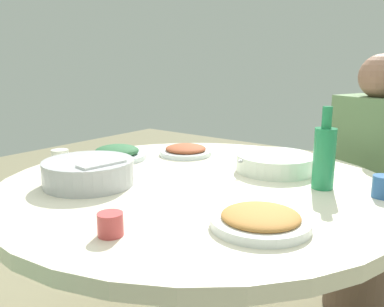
% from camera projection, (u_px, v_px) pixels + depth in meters
% --- Properties ---
extents(round_dining_table, '(1.32, 1.32, 0.76)m').
position_uv_depth(round_dining_table, '(197.00, 213.00, 1.43)').
color(round_dining_table, '#99999E').
rests_on(round_dining_table, ground).
extents(rice_bowl, '(0.29, 0.29, 0.09)m').
position_uv_depth(rice_bowl, '(89.00, 172.00, 1.37)').
color(rice_bowl, '#B2B5BA').
rests_on(rice_bowl, round_dining_table).
extents(soup_bowl, '(0.28, 0.28, 0.06)m').
position_uv_depth(soup_bowl, '(275.00, 163.00, 1.53)').
color(soup_bowl, white).
rests_on(soup_bowl, round_dining_table).
extents(dish_tofu_braise, '(0.25, 0.25, 0.05)m').
position_uv_depth(dish_tofu_braise, '(261.00, 220.00, 1.03)').
color(dish_tofu_braise, white).
rests_on(dish_tofu_braise, round_dining_table).
extents(dish_stirfry, '(0.22, 0.22, 0.04)m').
position_uv_depth(dish_stirfry, '(186.00, 151.00, 1.79)').
color(dish_stirfry, silver).
rests_on(dish_stirfry, round_dining_table).
extents(dish_greens, '(0.24, 0.24, 0.06)m').
position_uv_depth(dish_greens, '(117.00, 153.00, 1.72)').
color(dish_greens, silver).
rests_on(dish_greens, round_dining_table).
extents(green_bottle, '(0.07, 0.07, 0.26)m').
position_uv_depth(green_bottle, '(324.00, 156.00, 1.31)').
color(green_bottle, '#248952').
rests_on(green_bottle, round_dining_table).
extents(tea_cup_near, '(0.06, 0.06, 0.06)m').
position_uv_depth(tea_cup_near, '(110.00, 224.00, 0.98)').
color(tea_cup_near, '#C64344').
rests_on(tea_cup_near, round_dining_table).
extents(tea_cup_far, '(0.06, 0.06, 0.07)m').
position_uv_depth(tea_cup_far, '(383.00, 187.00, 1.24)').
color(tea_cup_far, '#2C5B99').
rests_on(tea_cup_far, round_dining_table).
extents(tea_cup_side, '(0.07, 0.07, 0.06)m').
position_uv_depth(tea_cup_side, '(60.00, 157.00, 1.63)').
color(tea_cup_side, silver).
rests_on(tea_cup_side, round_dining_table).
extents(stool_for_diner_left, '(0.34, 0.34, 0.42)m').
position_uv_depth(stool_for_diner_left, '(363.00, 266.00, 1.96)').
color(stool_for_diner_left, brown).
rests_on(stool_for_diner_left, ground).
extents(diner_left, '(0.43, 0.44, 0.76)m').
position_uv_depth(diner_left, '(374.00, 156.00, 1.85)').
color(diner_left, '#2D333D').
rests_on(diner_left, stool_for_diner_left).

